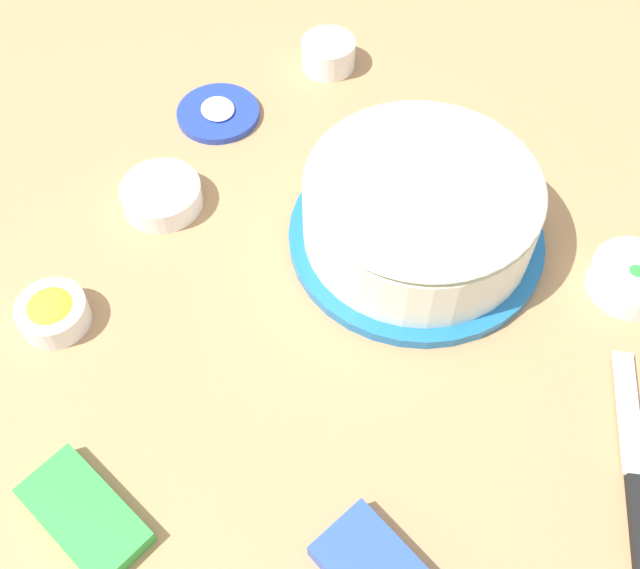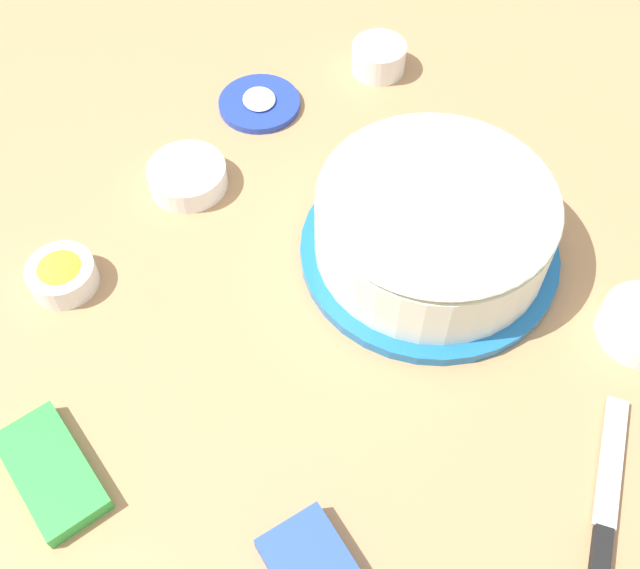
% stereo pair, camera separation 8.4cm
% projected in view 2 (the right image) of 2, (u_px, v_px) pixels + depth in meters
% --- Properties ---
extents(ground_plane, '(1.54, 1.54, 0.00)m').
position_uv_depth(ground_plane, '(258.00, 330.00, 0.85)').
color(ground_plane, tan).
extents(frosted_cake, '(0.31, 0.31, 0.12)m').
position_uv_depth(frosted_cake, '(434.00, 225.00, 0.86)').
color(frosted_cake, '#1E6BB2').
rests_on(frosted_cake, ground_plane).
extents(frosting_tub_lid, '(0.11, 0.11, 0.02)m').
position_uv_depth(frosting_tub_lid, '(259.00, 103.00, 1.05)').
color(frosting_tub_lid, '#233DAD').
rests_on(frosting_tub_lid, ground_plane).
extents(spreading_knife, '(0.21, 0.14, 0.01)m').
position_uv_depth(spreading_knife, '(604.00, 528.00, 0.71)').
color(spreading_knife, silver).
rests_on(spreading_knife, ground_plane).
extents(sprinkle_bowl_orange, '(0.10, 0.10, 0.03)m').
position_uv_depth(sprinkle_bowl_orange, '(187.00, 176.00, 0.96)').
color(sprinkle_bowl_orange, white).
rests_on(sprinkle_bowl_orange, ground_plane).
extents(sprinkle_bowl_pink, '(0.08, 0.08, 0.04)m').
position_uv_depth(sprinkle_bowl_pink, '(379.00, 57.00, 1.08)').
color(sprinkle_bowl_pink, white).
rests_on(sprinkle_bowl_pink, ground_plane).
extents(sprinkle_bowl_yellow, '(0.08, 0.08, 0.04)m').
position_uv_depth(sprinkle_bowl_yellow, '(62.00, 274.00, 0.87)').
color(sprinkle_bowl_yellow, white).
rests_on(sprinkle_bowl_yellow, ground_plane).
extents(candy_box_upper, '(0.15, 0.11, 0.02)m').
position_uv_depth(candy_box_upper, '(51.00, 471.00, 0.74)').
color(candy_box_upper, green).
rests_on(candy_box_upper, ground_plane).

